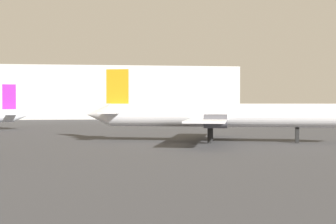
{
  "coord_description": "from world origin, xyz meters",
  "views": [
    {
      "loc": [
        -2.71,
        -10.38,
        4.86
      ],
      "look_at": [
        4.1,
        39.73,
        3.8
      ],
      "focal_mm": 51.42,
      "sensor_mm": 36.0,
      "label": 1
    }
  ],
  "objects": [
    {
      "name": "airplane_on_taxiway",
      "position": [
        11.19,
        46.14,
        3.24
      ],
      "size": [
        33.17,
        22.96,
        8.92
      ],
      "rotation": [
        0.0,
        0.0,
        -0.28
      ],
      "color": "white",
      "rests_on": "ground_plane"
    },
    {
      "name": "terminal_building",
      "position": [
        -0.73,
        134.8,
        7.53
      ],
      "size": [
        74.44,
        21.65,
        15.07
      ],
      "primitive_type": "cube",
      "color": "#B7B7B2",
      "rests_on": "ground_plane"
    }
  ]
}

